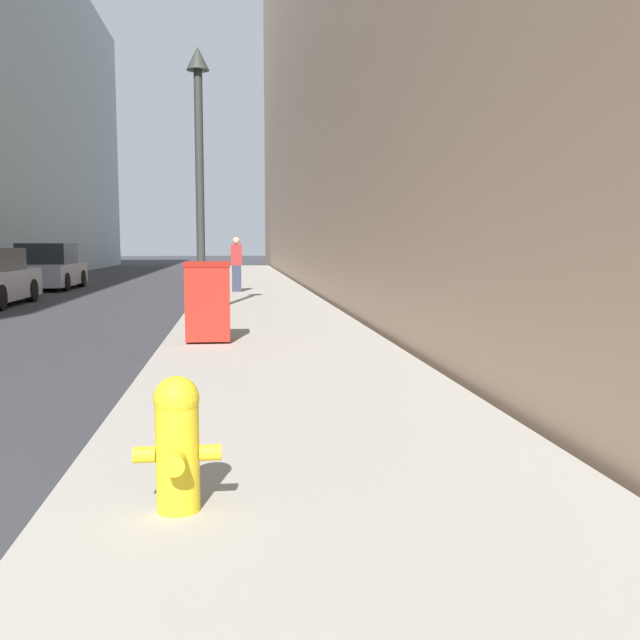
{
  "coord_description": "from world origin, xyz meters",
  "views": [
    {
      "loc": [
        4.58,
        -2.63,
        1.62
      ],
      "look_at": [
        7.17,
        19.22,
        -0.72
      ],
      "focal_mm": 40.0,
      "sensor_mm": 36.0,
      "label": 1
    }
  ],
  "objects_px": {
    "trash_bin": "(208,301)",
    "fire_hydrant": "(177,441)",
    "parked_sedan_far": "(48,268)",
    "lamppost": "(199,156)",
    "pedestrian_on_sidewalk": "(237,264)"
  },
  "relations": [
    {
      "from": "trash_bin",
      "to": "lamppost",
      "type": "relative_size",
      "value": 0.22
    },
    {
      "from": "fire_hydrant",
      "to": "trash_bin",
      "type": "bearing_deg",
      "value": 90.75
    },
    {
      "from": "fire_hydrant",
      "to": "lamppost",
      "type": "bearing_deg",
      "value": 91.97
    },
    {
      "from": "fire_hydrant",
      "to": "parked_sedan_far",
      "type": "relative_size",
      "value": 0.17
    },
    {
      "from": "fire_hydrant",
      "to": "pedestrian_on_sidewalk",
      "type": "distance_m",
      "value": 18.58
    },
    {
      "from": "lamppost",
      "to": "parked_sedan_far",
      "type": "xyz_separation_m",
      "value": [
        -6.01,
        11.25,
        -2.72
      ]
    },
    {
      "from": "trash_bin",
      "to": "pedestrian_on_sidewalk",
      "type": "height_order",
      "value": "pedestrian_on_sidewalk"
    },
    {
      "from": "parked_sedan_far",
      "to": "lamppost",
      "type": "bearing_deg",
      "value": -61.91
    },
    {
      "from": "fire_hydrant",
      "to": "lamppost",
      "type": "distance_m",
      "value": 11.98
    },
    {
      "from": "trash_bin",
      "to": "fire_hydrant",
      "type": "bearing_deg",
      "value": -89.25
    },
    {
      "from": "parked_sedan_far",
      "to": "pedestrian_on_sidewalk",
      "type": "height_order",
      "value": "pedestrian_on_sidewalk"
    },
    {
      "from": "trash_bin",
      "to": "parked_sedan_far",
      "type": "height_order",
      "value": "parked_sedan_far"
    },
    {
      "from": "lamppost",
      "to": "fire_hydrant",
      "type": "bearing_deg",
      "value": -88.03
    },
    {
      "from": "fire_hydrant",
      "to": "parked_sedan_far",
      "type": "distance_m",
      "value": 23.74
    },
    {
      "from": "pedestrian_on_sidewalk",
      "to": "parked_sedan_far",
      "type": "bearing_deg",
      "value": 147.63
    }
  ]
}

